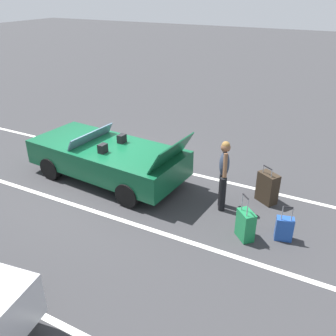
% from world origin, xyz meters
% --- Properties ---
extents(ground_plane, '(80.00, 80.00, 0.00)m').
position_xyz_m(ground_plane, '(0.00, 0.00, 0.00)').
color(ground_plane, '#333335').
extents(lot_line_near, '(18.00, 0.12, 0.01)m').
position_xyz_m(lot_line_near, '(0.00, -1.24, 0.00)').
color(lot_line_near, silver).
rests_on(lot_line_near, ground_plane).
extents(lot_line_mid, '(18.00, 0.12, 0.01)m').
position_xyz_m(lot_line_mid, '(0.00, 1.46, 0.00)').
color(lot_line_mid, silver).
rests_on(lot_line_mid, ground_plane).
extents(convertible_car, '(4.33, 2.08, 1.50)m').
position_xyz_m(convertible_car, '(0.20, -0.02, 0.59)').
color(convertible_car, '#0F4C2D').
rests_on(convertible_car, ground_plane).
extents(suitcase_large_black, '(0.56, 0.49, 0.94)m').
position_xyz_m(suitcase_large_black, '(-3.99, -0.77, 0.37)').
color(suitcase_large_black, '#2D2319').
rests_on(suitcase_large_black, ground_plane).
extents(suitcase_medium_bright, '(0.45, 0.45, 1.00)m').
position_xyz_m(suitcase_medium_bright, '(-3.94, 0.82, 0.31)').
color(suitcase_medium_bright, '#19723F').
rests_on(suitcase_medium_bright, ground_plane).
extents(suitcase_small_carryon, '(0.38, 0.28, 0.81)m').
position_xyz_m(suitcase_small_carryon, '(-4.65, 0.50, 0.25)').
color(suitcase_small_carryon, '#1E479E').
rests_on(suitcase_small_carryon, ground_plane).
extents(traveler_person, '(0.33, 0.59, 1.65)m').
position_xyz_m(traveler_person, '(-3.14, -0.03, 0.93)').
color(traveler_person, black).
rests_on(traveler_person, ground_plane).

